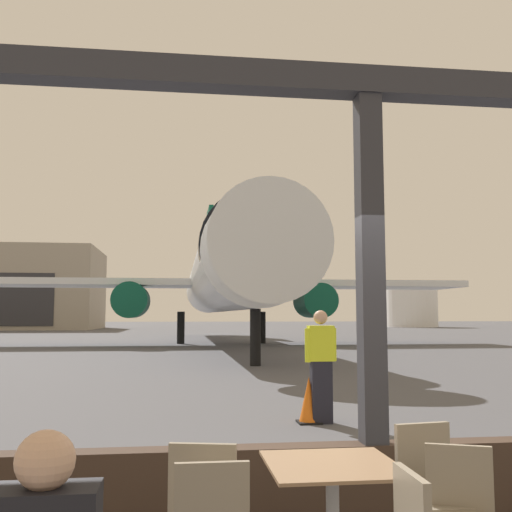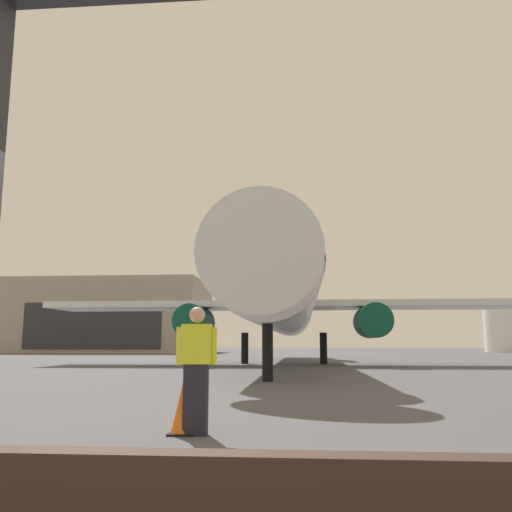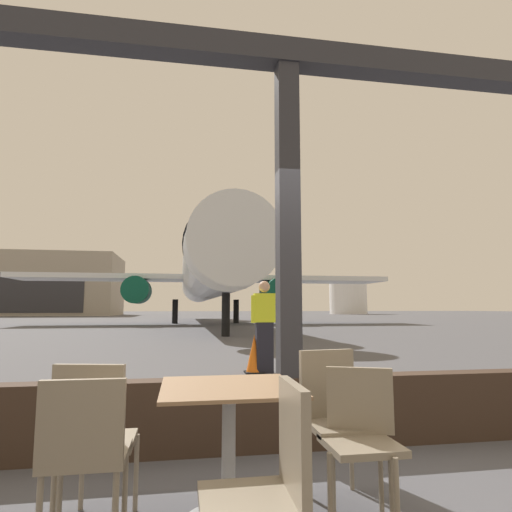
{
  "view_description": "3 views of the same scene",
  "coord_description": "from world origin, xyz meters",
  "px_view_note": "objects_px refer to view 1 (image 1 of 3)",
  "views": [
    {
      "loc": [
        -1.61,
        -4.85,
        1.66
      ],
      "look_at": [
        0.9,
        14.48,
        3.61
      ],
      "focal_mm": 41.7,
      "sensor_mm": 36.0,
      "label": 1
    },
    {
      "loc": [
        2.08,
        -3.25,
        1.24
      ],
      "look_at": [
        0.58,
        14.39,
        4.08
      ],
      "focal_mm": 38.2,
      "sensor_mm": 36.0,
      "label": 2
    },
    {
      "loc": [
        -0.96,
        -3.82,
        1.23
      ],
      "look_at": [
        2.61,
        16.91,
        3.77
      ],
      "focal_mm": 30.06,
      "sensor_mm": 36.0,
      "label": 3
    }
  ],
  "objects_px": {
    "airplane": "(224,279)",
    "ground_crew_worker": "(321,364)",
    "traffic_cone": "(309,401)",
    "cafe_chair_aisle_right": "(431,485)",
    "cafe_chair_window_left": "(461,506)",
    "fuel_storage_tank": "(411,304)",
    "cafe_chair_aisle_left": "(205,505)"
  },
  "relations": [
    {
      "from": "cafe_chair_aisle_right",
      "to": "fuel_storage_tank",
      "type": "distance_m",
      "value": 83.22
    },
    {
      "from": "cafe_chair_aisle_left",
      "to": "traffic_cone",
      "type": "relative_size",
      "value": 1.29
    },
    {
      "from": "cafe_chair_window_left",
      "to": "ground_crew_worker",
      "type": "xyz_separation_m",
      "value": [
        0.51,
        5.66,
        0.39
      ]
    },
    {
      "from": "cafe_chair_aisle_right",
      "to": "fuel_storage_tank",
      "type": "relative_size",
      "value": 0.13
    },
    {
      "from": "cafe_chair_aisle_right",
      "to": "airplane",
      "type": "xyz_separation_m",
      "value": [
        0.87,
        30.02,
        3.2
      ]
    },
    {
      "from": "cafe_chair_aisle_right",
      "to": "airplane",
      "type": "height_order",
      "value": "airplane"
    },
    {
      "from": "airplane",
      "to": "traffic_cone",
      "type": "relative_size",
      "value": 50.78
    },
    {
      "from": "cafe_chair_window_left",
      "to": "fuel_storage_tank",
      "type": "relative_size",
      "value": 0.12
    },
    {
      "from": "cafe_chair_aisle_right",
      "to": "ground_crew_worker",
      "type": "xyz_separation_m",
      "value": [
        0.55,
        5.33,
        0.34
      ]
    },
    {
      "from": "airplane",
      "to": "ground_crew_worker",
      "type": "bearing_deg",
      "value": -90.73
    },
    {
      "from": "cafe_chair_window_left",
      "to": "traffic_cone",
      "type": "height_order",
      "value": "cafe_chair_window_left"
    },
    {
      "from": "ground_crew_worker",
      "to": "traffic_cone",
      "type": "relative_size",
      "value": 2.45
    },
    {
      "from": "ground_crew_worker",
      "to": "fuel_storage_tank",
      "type": "relative_size",
      "value": 0.24
    },
    {
      "from": "cafe_chair_aisle_right",
      "to": "cafe_chair_window_left",
      "type": "bearing_deg",
      "value": -82.52
    },
    {
      "from": "ground_crew_worker",
      "to": "fuel_storage_tank",
      "type": "distance_m",
      "value": 78.07
    },
    {
      "from": "cafe_chair_window_left",
      "to": "cafe_chair_aisle_right",
      "type": "xyz_separation_m",
      "value": [
        -0.04,
        0.32,
        0.04
      ]
    },
    {
      "from": "airplane",
      "to": "traffic_cone",
      "type": "xyz_separation_m",
      "value": [
        -0.5,
        -24.65,
        -3.41
      ]
    },
    {
      "from": "traffic_cone",
      "to": "cafe_chair_aisle_right",
      "type": "bearing_deg",
      "value": -93.88
    },
    {
      "from": "cafe_chair_aisle_right",
      "to": "ground_crew_worker",
      "type": "height_order",
      "value": "ground_crew_worker"
    },
    {
      "from": "cafe_chair_aisle_left",
      "to": "traffic_cone",
      "type": "bearing_deg",
      "value": 71.49
    },
    {
      "from": "ground_crew_worker",
      "to": "fuel_storage_tank",
      "type": "xyz_separation_m",
      "value": [
        30.53,
        71.82,
        2.31
      ]
    },
    {
      "from": "cafe_chair_aisle_right",
      "to": "airplane",
      "type": "relative_size",
      "value": 0.03
    },
    {
      "from": "fuel_storage_tank",
      "to": "ground_crew_worker",
      "type": "bearing_deg",
      "value": -113.03
    },
    {
      "from": "cafe_chair_window_left",
      "to": "cafe_chair_aisle_right",
      "type": "height_order",
      "value": "cafe_chair_aisle_right"
    },
    {
      "from": "cafe_chair_window_left",
      "to": "cafe_chair_aisle_right",
      "type": "distance_m",
      "value": 0.33
    },
    {
      "from": "cafe_chair_aisle_left",
      "to": "ground_crew_worker",
      "type": "distance_m",
      "value": 5.88
    },
    {
      "from": "cafe_chair_window_left",
      "to": "cafe_chair_aisle_left",
      "type": "bearing_deg",
      "value": 174.13
    },
    {
      "from": "ground_crew_worker",
      "to": "fuel_storage_tank",
      "type": "bearing_deg",
      "value": 66.97
    },
    {
      "from": "cafe_chair_aisle_left",
      "to": "fuel_storage_tank",
      "type": "height_order",
      "value": "fuel_storage_tank"
    },
    {
      "from": "airplane",
      "to": "cafe_chair_aisle_right",
      "type": "bearing_deg",
      "value": -91.66
    },
    {
      "from": "cafe_chair_aisle_left",
      "to": "fuel_storage_tank",
      "type": "relative_size",
      "value": 0.13
    },
    {
      "from": "cafe_chair_aisle_right",
      "to": "cafe_chair_aisle_left",
      "type": "bearing_deg",
      "value": -173.61
    }
  ]
}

